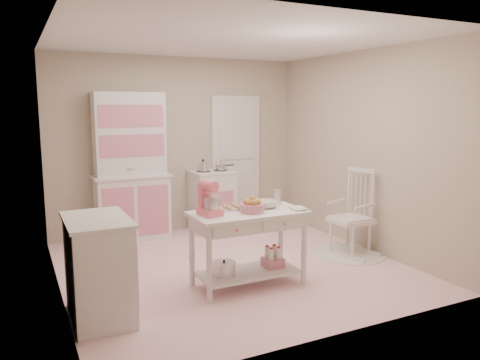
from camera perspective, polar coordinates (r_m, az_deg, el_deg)
name	(u,v)px	position (r m, az deg, el deg)	size (l,w,h in m)	color
room_shell	(231,127)	(5.32, -1.08, 6.48)	(3.84, 3.84, 2.62)	pink
door	(236,161)	(7.46, -0.52, 2.38)	(0.82, 0.05, 2.04)	white
hutch	(131,167)	(6.70, -13.14, 1.55)	(1.06, 0.50, 2.08)	white
stove	(212,201)	(7.11, -3.41, -2.54)	(0.62, 0.57, 0.92)	white
base_cabinet	(99,269)	(4.39, -16.83, -10.30)	(0.54, 0.84, 0.92)	white
lace_rug	(349,253)	(6.25, 13.17, -8.71)	(0.92, 0.92, 0.01)	white
rocking_chair	(351,212)	(6.10, 13.35, -3.84)	(0.48, 0.72, 1.10)	white
work_table	(248,249)	(4.96, 1.00, -8.37)	(1.20, 0.60, 0.80)	white
stand_mixer	(210,199)	(4.67, -3.69, -2.28)	(0.20, 0.28, 0.34)	#FA697F
cookie_tray	(228,209)	(4.95, -1.49, -3.53)	(0.34, 0.24, 0.02)	silver
bread_basket	(252,208)	(4.81, 1.50, -3.44)	(0.25, 0.25, 0.09)	#CD768D
mixing_bowl	(266,204)	(5.04, 3.24, -2.96)	(0.25, 0.25, 0.08)	silver
metal_pitcher	(277,197)	(5.19, 4.54, -2.11)	(0.10, 0.10, 0.17)	silver
recipe_book	(291,209)	(4.97, 6.28, -3.51)	(0.15, 0.20, 0.02)	silver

